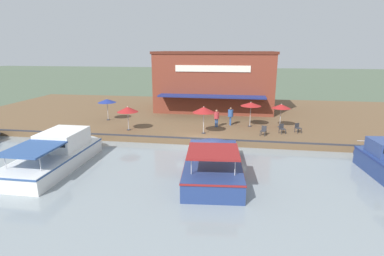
% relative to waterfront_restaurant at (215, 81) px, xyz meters
% --- Properties ---
extents(ground_plane, '(220.00, 220.00, 0.00)m').
position_rel_waterfront_restaurant_xyz_m(ground_plane, '(13.33, -0.04, -4.12)').
color(ground_plane, '#4C5B47').
extents(quay_deck, '(22.00, 56.00, 0.60)m').
position_rel_waterfront_restaurant_xyz_m(quay_deck, '(2.33, -0.04, -3.82)').
color(quay_deck, brown).
rests_on(quay_deck, ground).
extents(quay_edge_fender, '(0.20, 50.40, 0.10)m').
position_rel_waterfront_restaurant_xyz_m(quay_edge_fender, '(13.23, -0.04, -3.47)').
color(quay_edge_fender, '#2D2D33').
rests_on(quay_edge_fender, quay_deck).
extents(waterfront_restaurant, '(9.29, 14.07, 7.04)m').
position_rel_waterfront_restaurant_xyz_m(waterfront_restaurant, '(0.00, 0.00, 0.00)').
color(waterfront_restaurant, brown).
rests_on(waterfront_restaurant, quay_deck).
extents(patio_umbrella_mid_patio_left, '(1.93, 1.93, 2.24)m').
position_rel_waterfront_restaurant_xyz_m(patio_umbrella_mid_patio_left, '(11.34, -7.06, -1.56)').
color(patio_umbrella_mid_patio_left, '#B7B7B7').
rests_on(patio_umbrella_mid_patio_left, quay_deck).
extents(patio_umbrella_near_quay_edge, '(1.97, 1.97, 2.42)m').
position_rel_waterfront_restaurant_xyz_m(patio_umbrella_near_quay_edge, '(8.26, 4.13, -1.33)').
color(patio_umbrella_near_quay_edge, '#B7B7B7').
rests_on(patio_umbrella_near_quay_edge, quay_deck).
extents(patio_umbrella_by_entrance, '(1.89, 1.89, 2.28)m').
position_rel_waterfront_restaurant_xyz_m(patio_umbrella_by_entrance, '(7.74, -10.67, -1.47)').
color(patio_umbrella_by_entrance, '#B7B7B7').
rests_on(patio_umbrella_by_entrance, quay_deck).
extents(patio_umbrella_far_corner, '(1.96, 1.96, 2.45)m').
position_rel_waterfront_restaurant_xyz_m(patio_umbrella_far_corner, '(11.42, -0.04, -1.36)').
color(patio_umbrella_far_corner, '#B7B7B7').
rests_on(patio_umbrella_far_corner, quay_deck).
extents(patio_umbrella_mid_patio_right, '(1.77, 1.77, 2.29)m').
position_rel_waterfront_restaurant_xyz_m(patio_umbrella_mid_patio_right, '(8.10, 6.98, -1.48)').
color(patio_umbrella_mid_patio_right, '#B7B7B7').
rests_on(patio_umbrella_mid_patio_right, quay_deck).
extents(cafe_chair_beside_entrance, '(0.60, 0.60, 0.85)m').
position_rel_waterfront_restaurant_xyz_m(cafe_chair_beside_entrance, '(9.83, 8.32, -3.05)').
color(cafe_chair_beside_entrance, '#2D2D33').
rests_on(cafe_chair_beside_entrance, quay_deck).
extents(cafe_chair_far_corner_seat, '(0.58, 0.58, 0.85)m').
position_rel_waterfront_restaurant_xyz_m(cafe_chair_far_corner_seat, '(10.34, 6.88, -3.05)').
color(cafe_chair_far_corner_seat, '#2D2D33').
rests_on(cafe_chair_far_corner_seat, quay_deck).
extents(cafe_chair_mid_patio, '(0.57, 0.57, 0.85)m').
position_rel_waterfront_restaurant_xyz_m(cafe_chair_mid_patio, '(11.29, 5.19, -3.05)').
color(cafe_chair_mid_patio, '#2D2D33').
rests_on(cafe_chair_mid_patio, quay_deck).
extents(person_near_entrance, '(0.50, 0.50, 1.78)m').
position_rel_waterfront_restaurant_xyz_m(person_near_entrance, '(8.03, 2.23, -2.39)').
color(person_near_entrance, '#2D5193').
rests_on(person_near_entrance, quay_deck).
extents(person_mid_patio, '(0.48, 0.48, 1.69)m').
position_rel_waterfront_restaurant_xyz_m(person_mid_patio, '(8.92, 0.92, -2.46)').
color(person_mid_patio, '#2D5193').
rests_on(person_mid_patio, quay_deck).
extents(motorboat_second_along, '(9.35, 4.07, 2.29)m').
position_rel_waterfront_restaurant_xyz_m(motorboat_second_along, '(18.38, 1.39, -3.39)').
color(motorboat_second_along, navy).
rests_on(motorboat_second_along, river_water).
extents(motorboat_mid_row, '(9.30, 3.24, 2.26)m').
position_rel_waterfront_restaurant_xyz_m(motorboat_mid_row, '(18.77, -9.27, -3.24)').
color(motorboat_mid_row, white).
rests_on(motorboat_mid_row, river_water).
extents(tree_upstream_bank, '(3.42, 3.25, 5.71)m').
position_rel_waterfront_restaurant_xyz_m(tree_upstream_bank, '(-1.87, 4.17, 0.45)').
color(tree_upstream_bank, brown).
rests_on(tree_upstream_bank, quay_deck).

